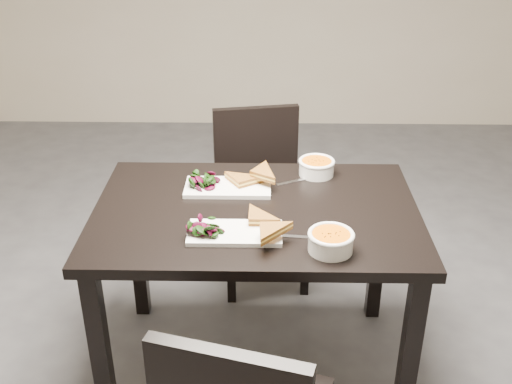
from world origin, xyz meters
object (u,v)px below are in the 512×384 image
soup_bowl_far (317,166)px  plate_far (228,187)px  soup_bowl_near (331,240)px  plate_near (235,233)px  table (256,232)px  chair_far (260,185)px

soup_bowl_far → plate_far: bearing=-158.5°
soup_bowl_near → soup_bowl_far: bearing=90.7°
plate_near → soup_bowl_far: soup_bowl_far is taller
table → chair_far: (0.01, 0.71, -0.17)m
plate_far → soup_bowl_far: (0.35, 0.14, 0.03)m
chair_far → soup_bowl_near: chair_far is taller
plate_near → soup_bowl_far: 0.57m
chair_far → plate_far: size_ratio=2.54×
table → soup_bowl_near: soup_bowl_near is taller
plate_near → plate_far: bearing=97.4°
chair_far → plate_near: bearing=-105.2°
chair_far → soup_bowl_near: size_ratio=5.55×
chair_far → plate_far: chair_far is taller
chair_far → soup_bowl_far: chair_far is taller
plate_near → plate_far: (-0.04, 0.34, 0.00)m
soup_bowl_near → plate_near: bearing=164.0°
table → soup_bowl_far: (0.24, 0.29, 0.14)m
table → plate_far: (-0.11, 0.15, 0.11)m
soup_bowl_far → chair_far: bearing=119.5°
plate_near → plate_far: same height
soup_bowl_near → plate_far: 0.56m
chair_far → soup_bowl_far: bearing=-71.1°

